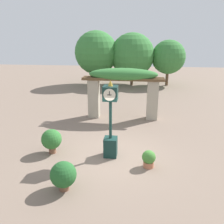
{
  "coord_description": "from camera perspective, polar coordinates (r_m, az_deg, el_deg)",
  "views": [
    {
      "loc": [
        0.95,
        -8.66,
        4.63
      ],
      "look_at": [
        -0.12,
        0.4,
        1.71
      ],
      "focal_mm": 38.0,
      "sensor_mm": 36.0,
      "label": 1
    }
  ],
  "objects": [
    {
      "name": "potted_plant_near_right",
      "position": [
        10.06,
        -14.34,
        -6.46
      ],
      "size": [
        0.83,
        0.83,
        1.03
      ],
      "color": "brown",
      "rests_on": "ground"
    },
    {
      "name": "potted_plant_far_left",
      "position": [
        7.75,
        -11.63,
        -14.61
      ],
      "size": [
        0.83,
        0.83,
        0.96
      ],
      "color": "brown",
      "rests_on": "ground"
    },
    {
      "name": "potted_plant_near_left",
      "position": [
        8.96,
        8.83,
        -11.0
      ],
      "size": [
        0.5,
        0.5,
        0.66
      ],
      "color": "#B26B4C",
      "rests_on": "ground"
    },
    {
      "name": "ground_plane",
      "position": [
        9.87,
        0.44,
        -10.22
      ],
      "size": [
        60.0,
        60.0,
        0.0
      ],
      "primitive_type": "plane",
      "color": "#7F6B5B"
    },
    {
      "name": "pedestal_clock",
      "position": [
        9.21,
        -0.37,
        -2.64
      ],
      "size": [
        0.54,
        0.59,
        3.1
      ],
      "color": "#14332D",
      "rests_on": "ground"
    },
    {
      "name": "tree_line",
      "position": [
        23.37,
        3.07,
        13.65
      ],
      "size": [
        10.53,
        4.44,
        5.19
      ],
      "color": "brown",
      "rests_on": "ground"
    },
    {
      "name": "pergola",
      "position": [
        13.61,
        2.65,
        7.05
      ],
      "size": [
        4.63,
        1.22,
        2.93
      ],
      "color": "#A89E89",
      "rests_on": "ground"
    }
  ]
}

